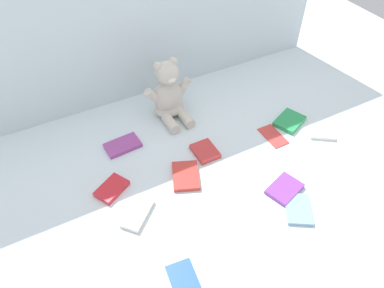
{
  "coord_description": "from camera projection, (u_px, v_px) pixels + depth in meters",
  "views": [
    {
      "loc": [
        -0.4,
        -0.91,
        1.03
      ],
      "look_at": [
        0.02,
        -0.1,
        0.1
      ],
      "focal_mm": 33.66,
      "sensor_mm": 36.0,
      "label": 1
    }
  ],
  "objects": [
    {
      "name": "book_case_4",
      "position": [
        123.0,
        145.0,
        1.43
      ],
      "size": [
        0.14,
        0.09,
        0.02
      ],
      "primitive_type": "cube",
      "rotation": [
        0.0,
        0.0,
        1.64
      ],
      "color": "#99418D",
      "rests_on": "ground_plane"
    },
    {
      "name": "ground_plane",
      "position": [
        176.0,
        147.0,
        1.43
      ],
      "size": [
        3.2,
        3.2,
        0.0
      ],
      "primitive_type": "plane",
      "color": "silver"
    },
    {
      "name": "teddy_bear",
      "position": [
        169.0,
        96.0,
        1.51
      ],
      "size": [
        0.22,
        0.19,
        0.26
      ],
      "rotation": [
        0.0,
        0.0,
        0.02
      ],
      "color": "beige",
      "rests_on": "ground_plane"
    },
    {
      "name": "book_case_5",
      "position": [
        289.0,
        121.0,
        1.53
      ],
      "size": [
        0.15,
        0.14,
        0.02
      ],
      "primitive_type": "cube",
      "rotation": [
        0.0,
        0.0,
        5.12
      ],
      "color": "#289451",
      "rests_on": "ground_plane"
    },
    {
      "name": "book_case_8",
      "position": [
        298.0,
        209.0,
        1.22
      ],
      "size": [
        0.14,
        0.15,
        0.01
      ],
      "primitive_type": "cube",
      "rotation": [
        0.0,
        0.0,
        2.59
      ],
      "color": "#80B1D5",
      "rests_on": "ground_plane"
    },
    {
      "name": "book_case_3",
      "position": [
        322.0,
        133.0,
        1.48
      ],
      "size": [
        0.12,
        0.11,
        0.02
      ],
      "primitive_type": "cube",
      "rotation": [
        0.0,
        0.0,
        4.12
      ],
      "color": "white",
      "rests_on": "ground_plane"
    },
    {
      "name": "book_case_9",
      "position": [
        112.0,
        189.0,
        1.28
      ],
      "size": [
        0.14,
        0.12,
        0.02
      ],
      "primitive_type": "cube",
      "rotation": [
        0.0,
        0.0,
        5.24
      ],
      "color": "red",
      "rests_on": "ground_plane"
    },
    {
      "name": "book_case_0",
      "position": [
        205.0,
        151.0,
        1.41
      ],
      "size": [
        0.09,
        0.11,
        0.02
      ],
      "primitive_type": "cube",
      "rotation": [
        0.0,
        0.0,
        0.01
      ],
      "color": "red",
      "rests_on": "ground_plane"
    },
    {
      "name": "backdrop_drape",
      "position": [
        129.0,
        24.0,
        1.44
      ],
      "size": [
        1.85,
        0.03,
        0.69
      ],
      "primitive_type": "cube",
      "color": "silver",
      "rests_on": "ground_plane"
    },
    {
      "name": "book_case_7",
      "position": [
        137.0,
        213.0,
        1.21
      ],
      "size": [
        0.14,
        0.14,
        0.02
      ],
      "primitive_type": "cube",
      "rotation": [
        0.0,
        0.0,
        2.31
      ],
      "color": "white",
      "rests_on": "ground_plane"
    },
    {
      "name": "book_case_6",
      "position": [
        285.0,
        189.0,
        1.28
      ],
      "size": [
        0.15,
        0.12,
        0.02
      ],
      "primitive_type": "cube",
      "rotation": [
        0.0,
        0.0,
        1.89
      ],
      "color": "purple",
      "rests_on": "ground_plane"
    },
    {
      "name": "book_case_10",
      "position": [
        185.0,
        283.0,
        1.04
      ],
      "size": [
        0.09,
        0.14,
        0.01
      ],
      "primitive_type": "cube",
      "rotation": [
        0.0,
        0.0,
        6.17
      ],
      "color": "blue",
      "rests_on": "ground_plane"
    },
    {
      "name": "book_case_1",
      "position": [
        273.0,
        136.0,
        1.47
      ],
      "size": [
        0.07,
        0.13,
        0.01
      ],
      "primitive_type": "cube",
      "rotation": [
        0.0,
        0.0,
        0.0
      ],
      "color": "#CD3C39",
      "rests_on": "ground_plane"
    },
    {
      "name": "book_case_2",
      "position": [
        186.0,
        176.0,
        1.32
      ],
      "size": [
        0.14,
        0.16,
        0.02
      ],
      "primitive_type": "cube",
      "rotation": [
        0.0,
        0.0,
        2.75
      ],
      "color": "red",
      "rests_on": "ground_plane"
    }
  ]
}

